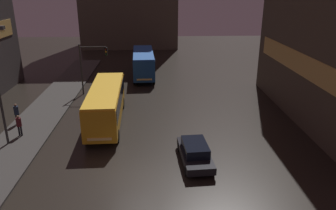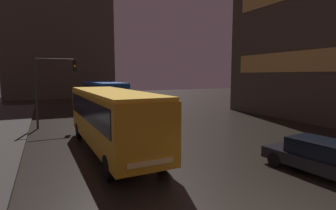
% 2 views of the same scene
% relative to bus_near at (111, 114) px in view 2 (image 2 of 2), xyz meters
% --- Properties ---
extents(building_far_backdrop, '(18.07, 12.00, 27.13)m').
position_rel_bus_near_xyz_m(building_far_backdrop, '(-0.29, 40.21, 11.57)').
color(building_far_backdrop, '#4C4238').
rests_on(building_far_backdrop, ground).
extents(bus_near, '(2.90, 10.49, 3.24)m').
position_rel_bus_near_xyz_m(bus_near, '(0.00, 0.00, 0.00)').
color(bus_near, orange).
rests_on(bus_near, ground).
extents(bus_far, '(3.07, 10.16, 3.27)m').
position_rel_bus_near_xyz_m(bus_far, '(2.81, 15.59, 0.02)').
color(bus_far, '#194793').
rests_on(bus_far, ground).
extents(car_taxi, '(2.16, 4.81, 1.44)m').
position_rel_bus_near_xyz_m(car_taxi, '(6.91, -7.05, -1.25)').
color(car_taxi, black).
rests_on(car_taxi, ground).
extents(traffic_light_main, '(3.05, 0.35, 5.55)m').
position_rel_bus_near_xyz_m(traffic_light_main, '(-2.64, 8.31, 1.77)').
color(traffic_light_main, '#2D2D2D').
rests_on(traffic_light_main, ground).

